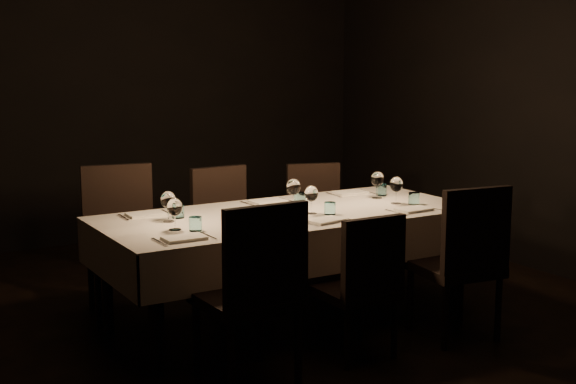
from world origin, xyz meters
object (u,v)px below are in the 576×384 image
chair_far_center (226,225)px  chair_near_right (463,256)px  chair_near_center (363,279)px  chair_near_left (254,287)px  chair_far_left (121,233)px  dining_table (288,223)px  chair_far_right (317,216)px

chair_far_center → chair_near_right: bearing=-66.2°
chair_near_right → chair_near_center: bearing=3.0°
chair_near_right → chair_near_left: bearing=5.7°
chair_far_left → chair_far_center: (0.83, 0.03, -0.04)m
chair_near_left → chair_far_center: chair_near_left is taller
chair_far_center → chair_near_left: bearing=-113.4°
chair_far_left → chair_far_center: 0.84m
dining_table → chair_far_center: size_ratio=2.63×
chair_near_center → chair_far_right: chair_far_right is taller
chair_near_left → chair_near_right: size_ratio=1.03×
chair_near_right → chair_far_left: chair_far_left is taller
chair_near_left → chair_far_center: size_ratio=1.08×
chair_near_center → chair_far_right: (0.74, 1.66, 0.02)m
dining_table → chair_near_left: 1.08m
chair_near_left → chair_far_center: 1.78m
chair_near_right → chair_far_center: (-0.82, 1.70, -0.02)m
chair_far_right → dining_table: bearing=-115.5°
dining_table → chair_near_left: chair_near_left is taller
chair_near_right → chair_far_center: bearing=-57.0°
chair_near_left → chair_far_right: bearing=-132.9°
chair_near_center → chair_far_center: size_ratio=0.92×
chair_far_left → chair_far_right: chair_far_left is taller
chair_near_right → chair_far_right: bearing=-82.8°
chair_near_right → chair_far_left: bearing=-38.0°
chair_near_center → chair_near_right: chair_near_right is taller
chair_near_right → chair_far_center: chair_near_right is taller
dining_table → chair_near_left: size_ratio=2.44×
chair_near_center → chair_far_left: bearing=-60.4°
dining_table → chair_far_left: bearing=137.5°
chair_far_left → chair_far_right: (1.66, 0.04, -0.05)m
chair_far_right → chair_near_right: bearing=-73.2°
chair_near_right → chair_far_right: 1.71m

